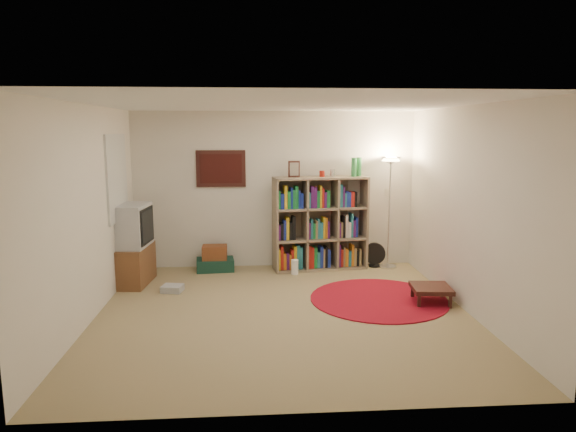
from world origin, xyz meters
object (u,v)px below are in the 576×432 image
Objects in this scene: bookshelf at (319,225)px; suitcase at (215,265)px; tv_stand at (129,246)px; floor_fan at (374,255)px; floor_lamp at (390,176)px; side_table at (431,289)px.

bookshelf is 1.76m from suitcase.
floor_fan is at bearing 15.37° from tv_stand.
suitcase is at bearing 179.56° from floor_lamp.
bookshelf is 0.99× the size of floor_lamp.
bookshelf is at bearing -167.09° from floor_fan.
floor_lamp reaches higher than floor_fan.
side_table is at bearing -68.84° from floor_fan.
tv_stand is (-3.96, -0.61, -0.93)m from floor_lamp.
suitcase is 1.16× the size of side_table.
floor_fan is 0.34× the size of tv_stand.
floor_fan is (0.92, 0.03, -0.52)m from bookshelf.
floor_lamp is 4.49× the size of floor_fan.
suitcase is at bearing -168.20° from floor_fan.
side_table is at bearing -86.67° from floor_lamp.
floor_lamp is 2.18m from side_table.
suitcase is 3.38m from side_table.
tv_stand is 1.42m from suitcase.
tv_stand is (-2.83, -0.62, -0.16)m from bookshelf.
floor_fan reaches higher than side_table.
floor_fan is (-0.21, 0.04, -1.29)m from floor_lamp.
bookshelf is 4.44× the size of floor_fan.
tv_stand reaches higher than side_table.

